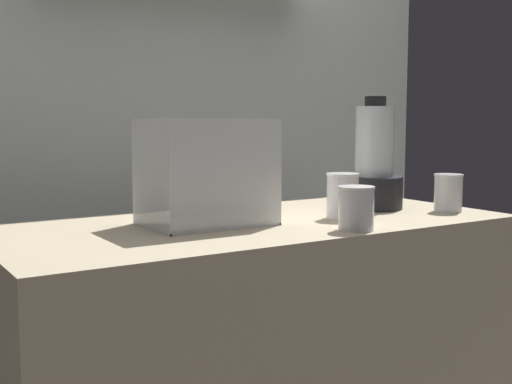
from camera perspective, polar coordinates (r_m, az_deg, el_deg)
counter at (r=1.94m, az=0.00°, el=-15.75°), size 1.40×0.64×0.90m
back_wall_unit at (r=2.48m, az=-9.56°, el=8.35°), size 2.60×0.24×2.50m
carrot_display_bin at (r=1.76m, az=-4.22°, el=0.10°), size 0.32×0.23×0.28m
blender_pitcher at (r=2.08m, az=10.04°, el=2.14°), size 0.18×0.18×0.34m
juice_cup_orange_far_left at (r=1.69m, az=8.54°, el=-1.60°), size 0.09×0.09×0.11m
juice_cup_mango_left at (r=1.88m, az=7.39°, el=-0.60°), size 0.09×0.09×0.13m
juice_cup_pomegranate_middle at (r=2.08m, az=16.08°, el=-0.21°), size 0.09×0.09×0.11m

